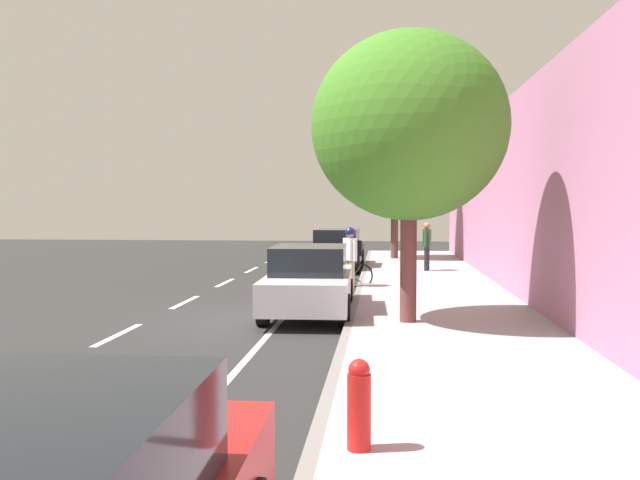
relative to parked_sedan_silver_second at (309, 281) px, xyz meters
The scene contains 14 objects.
ground 1.32m from the parked_sedan_silver_second, 137.88° to the right, with size 63.09×63.09×0.00m, color #2A2A2A.
sidewalk 3.11m from the parked_sedan_silver_second, 13.83° to the right, with size 3.83×39.43×0.15m, color #AE9DA5.
curb_edge 1.38m from the parked_sedan_silver_second, 37.29° to the right, with size 0.16×39.43×0.15m, color gray.
lane_stripe_centre 3.40m from the parked_sedan_silver_second, behind, with size 0.14×40.00×0.01m.
lane_stripe_bike_edge 1.16m from the parked_sedan_silver_second, 125.43° to the right, with size 0.12×39.43×0.01m, color white.
building_facade 5.50m from the parked_sedan_silver_second, ahead, with size 0.50×39.43×5.25m, color #B77196.
parked_sedan_silver_second is the anchor object (origin of this frame).
parked_sedan_black_mid 10.49m from the parked_sedan_silver_second, 90.64° to the left, with size 1.94×4.45×1.52m.
bicycle_at_curb 4.61m from the parked_sedan_silver_second, 83.90° to the left, with size 1.67×0.72×0.79m.
cyclist_with_backpack 4.21m from the parked_sedan_silver_second, 80.31° to the left, with size 0.53×0.55×1.80m.
street_tree_mid_block 4.06m from the parked_sedan_silver_second, 35.66° to the right, with size 3.75×3.75×5.55m.
street_tree_far_end 14.69m from the parked_sedan_silver_second, 81.67° to the left, with size 3.45×3.45×5.50m.
pedestrian_on_phone 9.38m from the parked_sedan_silver_second, 70.62° to the left, with size 0.32×0.60×1.67m.
fire_hydrant 8.48m from the parked_sedan_silver_second, 80.61° to the right, with size 0.22×0.22×0.84m.
Camera 1 is at (2.40, -13.66, 2.39)m, focal length 37.45 mm.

